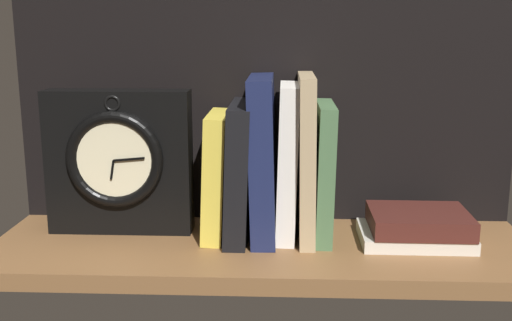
{
  "coord_description": "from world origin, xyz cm",
  "views": [
    {
      "loc": [
        3.01,
        -86.04,
        31.62
      ],
      "look_at": [
        -1.0,
        3.74,
        11.58
      ],
      "focal_mm": 43.37,
      "sensor_mm": 36.0,
      "label": 1
    }
  ],
  "objects_px": {
    "book_yellow_seinlanguage": "(217,175)",
    "book_tan_shortstories": "(306,157)",
    "framed_clock": "(119,161)",
    "book_white_catcher": "(287,162)",
    "book_green_romantic": "(324,171)",
    "book_black_skeptic": "(240,170)",
    "book_navy_bierce": "(264,158)",
    "book_stack_side": "(417,227)"
  },
  "relations": [
    {
      "from": "book_tan_shortstories",
      "to": "book_stack_side",
      "type": "distance_m",
      "value": 0.19
    },
    {
      "from": "book_black_skeptic",
      "to": "book_green_romantic",
      "type": "distance_m",
      "value": 0.13
    },
    {
      "from": "book_white_catcher",
      "to": "book_stack_side",
      "type": "distance_m",
      "value": 0.21
    },
    {
      "from": "book_green_romantic",
      "to": "framed_clock",
      "type": "bearing_deg",
      "value": 179.14
    },
    {
      "from": "book_white_catcher",
      "to": "book_green_romantic",
      "type": "distance_m",
      "value": 0.06
    },
    {
      "from": "book_navy_bierce",
      "to": "framed_clock",
      "type": "relative_size",
      "value": 1.1
    },
    {
      "from": "book_yellow_seinlanguage",
      "to": "book_tan_shortstories",
      "type": "height_order",
      "value": "book_tan_shortstories"
    },
    {
      "from": "book_black_skeptic",
      "to": "framed_clock",
      "type": "height_order",
      "value": "framed_clock"
    },
    {
      "from": "framed_clock",
      "to": "book_yellow_seinlanguage",
      "type": "bearing_deg",
      "value": -1.78
    },
    {
      "from": "book_white_catcher",
      "to": "book_green_romantic",
      "type": "relative_size",
      "value": 1.14
    },
    {
      "from": "book_green_romantic",
      "to": "framed_clock",
      "type": "relative_size",
      "value": 0.92
    },
    {
      "from": "book_tan_shortstories",
      "to": "book_yellow_seinlanguage",
      "type": "bearing_deg",
      "value": 180.0
    },
    {
      "from": "book_yellow_seinlanguage",
      "to": "book_stack_side",
      "type": "xyz_separation_m",
      "value": [
        0.3,
        -0.02,
        -0.07
      ]
    },
    {
      "from": "book_black_skeptic",
      "to": "framed_clock",
      "type": "relative_size",
      "value": 0.92
    },
    {
      "from": "framed_clock",
      "to": "book_green_romantic",
      "type": "bearing_deg",
      "value": -0.86
    },
    {
      "from": "book_black_skeptic",
      "to": "book_stack_side",
      "type": "distance_m",
      "value": 0.28
    },
    {
      "from": "book_white_catcher",
      "to": "book_green_romantic",
      "type": "bearing_deg",
      "value": 0.0
    },
    {
      "from": "book_tan_shortstories",
      "to": "book_black_skeptic",
      "type": "bearing_deg",
      "value": 180.0
    },
    {
      "from": "book_white_catcher",
      "to": "book_stack_side",
      "type": "height_order",
      "value": "book_white_catcher"
    },
    {
      "from": "book_white_catcher",
      "to": "book_tan_shortstories",
      "type": "relative_size",
      "value": 0.94
    },
    {
      "from": "book_tan_shortstories",
      "to": "book_green_romantic",
      "type": "bearing_deg",
      "value": 0.0
    },
    {
      "from": "book_yellow_seinlanguage",
      "to": "book_tan_shortstories",
      "type": "relative_size",
      "value": 0.77
    },
    {
      "from": "book_white_catcher",
      "to": "book_tan_shortstories",
      "type": "height_order",
      "value": "book_tan_shortstories"
    },
    {
      "from": "book_black_skeptic",
      "to": "book_tan_shortstories",
      "type": "distance_m",
      "value": 0.1
    },
    {
      "from": "book_yellow_seinlanguage",
      "to": "framed_clock",
      "type": "bearing_deg",
      "value": 178.22
    },
    {
      "from": "book_navy_bierce",
      "to": "book_stack_side",
      "type": "height_order",
      "value": "book_navy_bierce"
    },
    {
      "from": "book_green_romantic",
      "to": "framed_clock",
      "type": "distance_m",
      "value": 0.31
    },
    {
      "from": "book_navy_bierce",
      "to": "framed_clock",
      "type": "bearing_deg",
      "value": 178.79
    },
    {
      "from": "book_stack_side",
      "to": "book_white_catcher",
      "type": "bearing_deg",
      "value": 173.07
    },
    {
      "from": "book_yellow_seinlanguage",
      "to": "book_stack_side",
      "type": "height_order",
      "value": "book_yellow_seinlanguage"
    },
    {
      "from": "book_yellow_seinlanguage",
      "to": "book_navy_bierce",
      "type": "xyz_separation_m",
      "value": [
        0.07,
        0.0,
        0.03
      ]
    },
    {
      "from": "book_green_romantic",
      "to": "book_stack_side",
      "type": "height_order",
      "value": "book_green_romantic"
    },
    {
      "from": "book_yellow_seinlanguage",
      "to": "book_white_catcher",
      "type": "xyz_separation_m",
      "value": [
        0.11,
        0.0,
        0.02
      ]
    },
    {
      "from": "book_navy_bierce",
      "to": "book_white_catcher",
      "type": "relative_size",
      "value": 1.05
    },
    {
      "from": "book_navy_bierce",
      "to": "book_green_romantic",
      "type": "distance_m",
      "value": 0.09
    },
    {
      "from": "book_stack_side",
      "to": "framed_clock",
      "type": "bearing_deg",
      "value": 176.42
    },
    {
      "from": "book_stack_side",
      "to": "book_navy_bierce",
      "type": "bearing_deg",
      "value": 174.12
    },
    {
      "from": "book_tan_shortstories",
      "to": "framed_clock",
      "type": "distance_m",
      "value": 0.28
    },
    {
      "from": "book_yellow_seinlanguage",
      "to": "book_tan_shortstories",
      "type": "xyz_separation_m",
      "value": [
        0.13,
        0.0,
        0.03
      ]
    },
    {
      "from": "book_stack_side",
      "to": "book_yellow_seinlanguage",
      "type": "bearing_deg",
      "value": 175.52
    },
    {
      "from": "book_black_skeptic",
      "to": "book_white_catcher",
      "type": "xyz_separation_m",
      "value": [
        0.07,
        0.0,
        0.01
      ]
    },
    {
      "from": "book_yellow_seinlanguage",
      "to": "book_green_romantic",
      "type": "distance_m",
      "value": 0.16
    }
  ]
}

